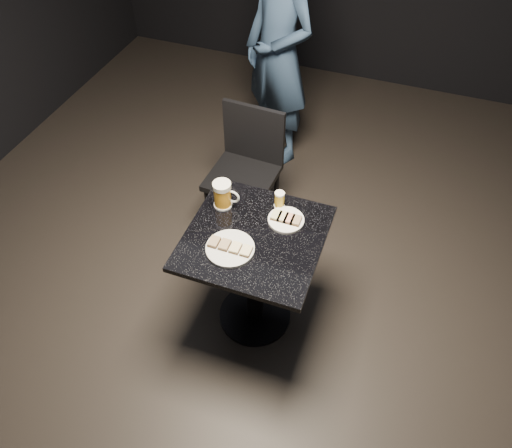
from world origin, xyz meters
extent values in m
plane|color=black|center=(0.00, 0.00, 0.00)|extent=(6.00, 6.00, 0.00)
cylinder|color=silver|center=(-0.08, -0.13, 0.76)|extent=(0.25, 0.25, 0.01)
cylinder|color=white|center=(0.12, 0.16, 0.76)|extent=(0.19, 0.19, 0.01)
imported|color=navy|center=(-0.40, 1.61, 0.87)|extent=(0.76, 0.69, 1.75)
cylinder|color=black|center=(0.00, 0.00, 0.01)|extent=(0.44, 0.44, 0.03)
cylinder|color=black|center=(0.00, 0.00, 0.37)|extent=(0.10, 0.10, 0.69)
cube|color=black|center=(0.00, 0.00, 0.73)|extent=(0.70, 0.70, 0.03)
cylinder|color=white|center=(-0.24, 0.15, 0.76)|extent=(0.10, 0.10, 0.01)
cylinder|color=#F4A328|center=(-0.24, 0.15, 0.82)|extent=(0.09, 0.09, 0.12)
cylinder|color=white|center=(-0.24, 0.15, 0.89)|extent=(0.10, 0.10, 0.03)
torus|color=silver|center=(-0.18, 0.16, 0.82)|extent=(0.08, 0.01, 0.08)
cylinder|color=silver|center=(0.05, 0.25, 0.75)|extent=(0.06, 0.06, 0.01)
cylinder|color=yellow|center=(0.05, 0.25, 0.80)|extent=(0.05, 0.05, 0.08)
cylinder|color=white|center=(0.05, 0.25, 0.84)|extent=(0.05, 0.05, 0.01)
cube|color=black|center=(-0.35, 0.71, 0.45)|extent=(0.45, 0.45, 0.04)
cylinder|color=black|center=(-0.54, 0.54, 0.21)|extent=(0.03, 0.03, 0.43)
cylinder|color=black|center=(-0.18, 0.52, 0.21)|extent=(0.03, 0.03, 0.43)
cylinder|color=black|center=(-0.52, 0.90, 0.21)|extent=(0.03, 0.03, 0.43)
cylinder|color=black|center=(-0.16, 0.88, 0.21)|extent=(0.03, 0.03, 0.43)
cube|color=black|center=(-0.34, 0.91, 0.67)|extent=(0.43, 0.05, 0.43)
cube|color=#4C3521|center=(-0.17, -0.13, 0.77)|extent=(0.05, 0.07, 0.01)
cube|color=#8C7251|center=(-0.17, -0.13, 0.78)|extent=(0.05, 0.07, 0.01)
cube|color=#4C3521|center=(-0.11, -0.13, 0.77)|extent=(0.05, 0.07, 0.01)
cube|color=#8C7251|center=(-0.11, -0.13, 0.78)|extent=(0.05, 0.07, 0.01)
cube|color=#4C3521|center=(-0.06, -0.13, 0.77)|extent=(0.05, 0.07, 0.01)
cube|color=beige|center=(-0.06, -0.13, 0.78)|extent=(0.05, 0.07, 0.01)
cube|color=#4C3521|center=(0.00, -0.13, 0.77)|extent=(0.05, 0.07, 0.01)
cube|color=beige|center=(0.00, -0.13, 0.78)|extent=(0.05, 0.07, 0.01)
cube|color=#4C3521|center=(0.06, 0.16, 0.77)|extent=(0.05, 0.07, 0.01)
cube|color=#D1D184|center=(0.06, 0.16, 0.78)|extent=(0.05, 0.07, 0.01)
cube|color=#4C3521|center=(0.10, 0.16, 0.77)|extent=(0.05, 0.07, 0.01)
cube|color=beige|center=(0.10, 0.16, 0.78)|extent=(0.05, 0.07, 0.01)
cube|color=#4C3521|center=(0.14, 0.16, 0.77)|extent=(0.05, 0.07, 0.01)
cube|color=tan|center=(0.14, 0.16, 0.78)|extent=(0.05, 0.07, 0.01)
cube|color=#4C3521|center=(0.17, 0.16, 0.77)|extent=(0.05, 0.07, 0.01)
cube|color=#8C7251|center=(0.17, 0.16, 0.78)|extent=(0.05, 0.07, 0.01)
camera|label=1|loc=(0.59, -1.59, 2.67)|focal=35.00mm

